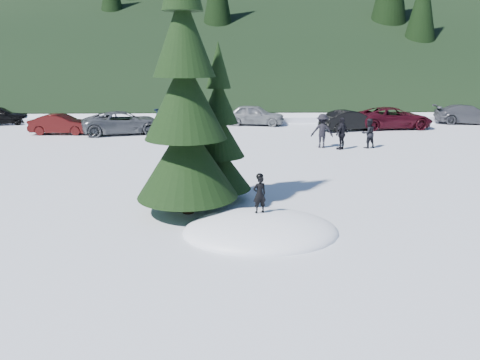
{
  "coord_description": "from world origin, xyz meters",
  "views": [
    {
      "loc": [
        -1.03,
        -12.54,
        4.89
      ],
      "look_at": [
        -0.54,
        1.69,
        1.1
      ],
      "focal_mm": 35.0,
      "sensor_mm": 36.0,
      "label": 1
    }
  ],
  "objects_px": {
    "car_4": "(254,115)",
    "car_5": "(351,120)",
    "car_2": "(124,123)",
    "car_6": "(393,118)",
    "adult_2": "(322,131)",
    "car_1": "(61,124)",
    "adult_0": "(368,133)",
    "car_3": "(190,118)",
    "spruce_tall": "(185,109)",
    "car_7": "(468,114)",
    "adult_1": "(342,134)",
    "child_skier": "(260,194)",
    "spruce_short": "(219,140)"
  },
  "relations": [
    {
      "from": "adult_2",
      "to": "car_7",
      "type": "distance_m",
      "value": 15.58
    },
    {
      "from": "child_skier",
      "to": "car_2",
      "type": "height_order",
      "value": "child_skier"
    },
    {
      "from": "adult_1",
      "to": "car_3",
      "type": "bearing_deg",
      "value": -86.38
    },
    {
      "from": "spruce_tall",
      "to": "adult_0",
      "type": "relative_size",
      "value": 5.33
    },
    {
      "from": "spruce_tall",
      "to": "adult_2",
      "type": "distance_m",
      "value": 12.83
    },
    {
      "from": "adult_2",
      "to": "car_1",
      "type": "distance_m",
      "value": 16.63
    },
    {
      "from": "adult_0",
      "to": "adult_2",
      "type": "height_order",
      "value": "adult_2"
    },
    {
      "from": "child_skier",
      "to": "car_3",
      "type": "relative_size",
      "value": 0.23
    },
    {
      "from": "adult_0",
      "to": "car_5",
      "type": "height_order",
      "value": "adult_0"
    },
    {
      "from": "spruce_short",
      "to": "adult_2",
      "type": "height_order",
      "value": "spruce_short"
    },
    {
      "from": "spruce_short",
      "to": "car_2",
      "type": "height_order",
      "value": "spruce_short"
    },
    {
      "from": "child_skier",
      "to": "adult_0",
      "type": "xyz_separation_m",
      "value": [
        6.85,
        12.11,
        -0.23
      ]
    },
    {
      "from": "adult_0",
      "to": "car_5",
      "type": "relative_size",
      "value": 0.39
    },
    {
      "from": "car_3",
      "to": "car_7",
      "type": "height_order",
      "value": "car_7"
    },
    {
      "from": "adult_0",
      "to": "car_2",
      "type": "xyz_separation_m",
      "value": [
        -14.3,
        5.33,
        -0.08
      ]
    },
    {
      "from": "car_1",
      "to": "child_skier",
      "type": "bearing_deg",
      "value": -143.69
    },
    {
      "from": "car_4",
      "to": "car_5",
      "type": "distance_m",
      "value": 6.91
    },
    {
      "from": "car_1",
      "to": "car_5",
      "type": "height_order",
      "value": "car_5"
    },
    {
      "from": "adult_0",
      "to": "car_5",
      "type": "bearing_deg",
      "value": -112.8
    },
    {
      "from": "adult_0",
      "to": "car_3",
      "type": "relative_size",
      "value": 0.34
    },
    {
      "from": "adult_2",
      "to": "car_4",
      "type": "xyz_separation_m",
      "value": [
        -3.13,
        8.83,
        -0.19
      ]
    },
    {
      "from": "car_6",
      "to": "adult_2",
      "type": "bearing_deg",
      "value": 132.95
    },
    {
      "from": "car_4",
      "to": "car_7",
      "type": "bearing_deg",
      "value": -77.76
    },
    {
      "from": "car_1",
      "to": "adult_1",
      "type": "bearing_deg",
      "value": -105.72
    },
    {
      "from": "adult_1",
      "to": "car_5",
      "type": "height_order",
      "value": "adult_1"
    },
    {
      "from": "car_2",
      "to": "car_7",
      "type": "height_order",
      "value": "car_2"
    },
    {
      "from": "adult_2",
      "to": "adult_0",
      "type": "bearing_deg",
      "value": -175.85
    },
    {
      "from": "car_2",
      "to": "car_5",
      "type": "relative_size",
      "value": 1.26
    },
    {
      "from": "car_5",
      "to": "car_6",
      "type": "xyz_separation_m",
      "value": [
        3.19,
        0.83,
        0.05
      ]
    },
    {
      "from": "adult_1",
      "to": "car_4",
      "type": "bearing_deg",
      "value": -109.81
    },
    {
      "from": "car_2",
      "to": "car_6",
      "type": "xyz_separation_m",
      "value": [
        18.16,
        1.66,
        0.01
      ]
    },
    {
      "from": "car_2",
      "to": "car_3",
      "type": "xyz_separation_m",
      "value": [
        4.06,
        2.4,
        -0.04
      ]
    },
    {
      "from": "adult_2",
      "to": "car_6",
      "type": "distance_m",
      "value": 9.35
    },
    {
      "from": "car_2",
      "to": "car_3",
      "type": "height_order",
      "value": "car_2"
    },
    {
      "from": "spruce_short",
      "to": "car_3",
      "type": "xyz_separation_m",
      "value": [
        -2.21,
        16.96,
        -1.42
      ]
    },
    {
      "from": "spruce_tall",
      "to": "car_2",
      "type": "bearing_deg",
      "value": 108.27
    },
    {
      "from": "spruce_tall",
      "to": "car_7",
      "type": "distance_m",
      "value": 27.71
    },
    {
      "from": "car_7",
      "to": "car_4",
      "type": "bearing_deg",
      "value": 101.52
    },
    {
      "from": "adult_1",
      "to": "car_1",
      "type": "relative_size",
      "value": 0.44
    },
    {
      "from": "adult_1",
      "to": "car_1",
      "type": "distance_m",
      "value": 17.7
    },
    {
      "from": "car_3",
      "to": "car_7",
      "type": "distance_m",
      "value": 20.52
    },
    {
      "from": "car_1",
      "to": "car_4",
      "type": "xyz_separation_m",
      "value": [
        12.67,
        3.65,
        0.1
      ]
    },
    {
      "from": "spruce_short",
      "to": "adult_0",
      "type": "relative_size",
      "value": 3.33
    },
    {
      "from": "spruce_tall",
      "to": "car_7",
      "type": "bearing_deg",
      "value": 45.73
    },
    {
      "from": "car_2",
      "to": "car_7",
      "type": "relative_size",
      "value": 1.09
    },
    {
      "from": "car_1",
      "to": "adult_0",
      "type": "bearing_deg",
      "value": -103.22
    },
    {
      "from": "car_3",
      "to": "car_2",
      "type": "bearing_deg",
      "value": 107.47
    },
    {
      "from": "adult_2",
      "to": "car_1",
      "type": "relative_size",
      "value": 0.48
    },
    {
      "from": "spruce_tall",
      "to": "adult_2",
      "type": "relative_size",
      "value": 4.63
    },
    {
      "from": "child_skier",
      "to": "adult_1",
      "type": "bearing_deg",
      "value": -133.06
    }
  ]
}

